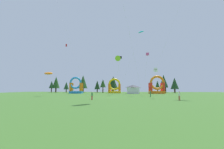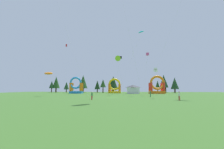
{
  "view_description": "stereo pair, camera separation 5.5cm",
  "coord_description": "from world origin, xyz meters",
  "px_view_note": "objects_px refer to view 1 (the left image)",
  "views": [
    {
      "loc": [
        3.36,
        -39.41,
        2.21
      ],
      "look_at": [
        0.0,
        6.1,
        6.28
      ],
      "focal_mm": 24.98,
      "sensor_mm": 36.0,
      "label": 1
    },
    {
      "loc": [
        3.41,
        -39.41,
        2.21
      ],
      "look_at": [
        0.0,
        6.1,
        6.28
      ],
      "focal_mm": 24.98,
      "sensor_mm": 36.0,
      "label": 2
    }
  ],
  "objects_px": {
    "kite_white_box": "(156,70)",
    "person_near_camera": "(150,93)",
    "kite_lime_delta": "(117,59)",
    "kite_red_box": "(66,46)",
    "inflatable_red_slide": "(114,88)",
    "kite_pink_box": "(147,54)",
    "festival_tent": "(133,89)",
    "kite_black_box": "(120,58)",
    "person_left_edge": "(179,95)",
    "inflatable_yellow_castle": "(76,87)",
    "kite_orange_parafoil": "(48,73)",
    "person_far_side": "(92,95)",
    "inflatable_blue_arch": "(157,87)",
    "kite_cyan_parafoil": "(141,32)"
  },
  "relations": [
    {
      "from": "person_left_edge",
      "to": "kite_white_box",
      "type": "bearing_deg",
      "value": 147.4
    },
    {
      "from": "person_left_edge",
      "to": "inflatable_blue_arch",
      "type": "height_order",
      "value": "inflatable_blue_arch"
    },
    {
      "from": "person_near_camera",
      "to": "inflatable_red_slide",
      "type": "xyz_separation_m",
      "value": [
        -11.03,
        32.23,
        1.46
      ]
    },
    {
      "from": "kite_pink_box",
      "to": "kite_black_box",
      "type": "distance_m",
      "value": 14.52
    },
    {
      "from": "kite_cyan_parafoil",
      "to": "inflatable_red_slide",
      "type": "relative_size",
      "value": 3.2
    },
    {
      "from": "festival_tent",
      "to": "kite_white_box",
      "type": "bearing_deg",
      "value": -83.52
    },
    {
      "from": "kite_orange_parafoil",
      "to": "inflatable_yellow_castle",
      "type": "xyz_separation_m",
      "value": [
        0.86,
        23.88,
        -3.83
      ]
    },
    {
      "from": "kite_white_box",
      "to": "person_near_camera",
      "type": "height_order",
      "value": "kite_white_box"
    },
    {
      "from": "kite_pink_box",
      "to": "inflatable_red_slide",
      "type": "xyz_separation_m",
      "value": [
        -12.08,
        21.99,
        -10.86
      ]
    },
    {
      "from": "person_near_camera",
      "to": "inflatable_blue_arch",
      "type": "distance_m",
      "value": 27.66
    },
    {
      "from": "inflatable_red_slide",
      "to": "kite_pink_box",
      "type": "bearing_deg",
      "value": -61.22
    },
    {
      "from": "inflatable_yellow_castle",
      "to": "kite_pink_box",
      "type": "bearing_deg",
      "value": -30.07
    },
    {
      "from": "kite_red_box",
      "to": "kite_orange_parafoil",
      "type": "xyz_separation_m",
      "value": [
        4.18,
        -24.3,
        -15.11
      ]
    },
    {
      "from": "kite_lime_delta",
      "to": "inflatable_yellow_castle",
      "type": "relative_size",
      "value": 1.79
    },
    {
      "from": "person_left_edge",
      "to": "festival_tent",
      "type": "bearing_deg",
      "value": 132.24
    },
    {
      "from": "kite_cyan_parafoil",
      "to": "person_left_edge",
      "type": "distance_m",
      "value": 30.56
    },
    {
      "from": "kite_red_box",
      "to": "inflatable_blue_arch",
      "type": "relative_size",
      "value": 2.92
    },
    {
      "from": "kite_white_box",
      "to": "person_near_camera",
      "type": "xyz_separation_m",
      "value": [
        -0.59,
        4.28,
        -5.45
      ]
    },
    {
      "from": "kite_orange_parafoil",
      "to": "kite_cyan_parafoil",
      "type": "distance_m",
      "value": 32.8
    },
    {
      "from": "kite_red_box",
      "to": "person_far_side",
      "type": "height_order",
      "value": "kite_red_box"
    },
    {
      "from": "kite_lime_delta",
      "to": "kite_white_box",
      "type": "xyz_separation_m",
      "value": [
        9.47,
        -14.47,
        -5.52
      ]
    },
    {
      "from": "kite_lime_delta",
      "to": "kite_orange_parafoil",
      "type": "height_order",
      "value": "kite_lime_delta"
    },
    {
      "from": "kite_pink_box",
      "to": "kite_red_box",
      "type": "bearing_deg",
      "value": 153.2
    },
    {
      "from": "kite_white_box",
      "to": "inflatable_red_slide",
      "type": "distance_m",
      "value": 38.52
    },
    {
      "from": "kite_lime_delta",
      "to": "kite_red_box",
      "type": "xyz_separation_m",
      "value": [
        -23.88,
        17.12,
        9.65
      ]
    },
    {
      "from": "kite_red_box",
      "to": "inflatable_blue_arch",
      "type": "height_order",
      "value": "kite_red_box"
    },
    {
      "from": "kite_cyan_parafoil",
      "to": "festival_tent",
      "type": "bearing_deg",
      "value": 98.63
    },
    {
      "from": "kite_lime_delta",
      "to": "kite_white_box",
      "type": "height_order",
      "value": "kite_lime_delta"
    },
    {
      "from": "kite_black_box",
      "to": "person_far_side",
      "type": "distance_m",
      "value": 34.89
    },
    {
      "from": "kite_cyan_parafoil",
      "to": "inflatable_yellow_castle",
      "type": "bearing_deg",
      "value": 150.8
    },
    {
      "from": "inflatable_yellow_castle",
      "to": "person_far_side",
      "type": "bearing_deg",
      "value": -68.32
    },
    {
      "from": "kite_lime_delta",
      "to": "kite_black_box",
      "type": "relative_size",
      "value": 0.86
    },
    {
      "from": "kite_lime_delta",
      "to": "kite_cyan_parafoil",
      "type": "bearing_deg",
      "value": 11.07
    },
    {
      "from": "kite_cyan_parafoil",
      "to": "inflatable_red_slide",
      "type": "height_order",
      "value": "kite_cyan_parafoil"
    },
    {
      "from": "kite_white_box",
      "to": "inflatable_red_slide",
      "type": "xyz_separation_m",
      "value": [
        -11.62,
        36.5,
        -3.99
      ]
    },
    {
      "from": "kite_lime_delta",
      "to": "person_left_edge",
      "type": "bearing_deg",
      "value": -59.13
    },
    {
      "from": "kite_orange_parafoil",
      "to": "festival_tent",
      "type": "distance_m",
      "value": 34.76
    },
    {
      "from": "person_far_side",
      "to": "person_left_edge",
      "type": "bearing_deg",
      "value": -154.57
    },
    {
      "from": "kite_orange_parafoil",
      "to": "inflatable_red_slide",
      "type": "bearing_deg",
      "value": 59.02
    },
    {
      "from": "person_far_side",
      "to": "inflatable_blue_arch",
      "type": "height_order",
      "value": "inflatable_blue_arch"
    },
    {
      "from": "person_left_edge",
      "to": "festival_tent",
      "type": "relative_size",
      "value": 0.33
    },
    {
      "from": "kite_lime_delta",
      "to": "kite_black_box",
      "type": "height_order",
      "value": "kite_black_box"
    },
    {
      "from": "inflatable_blue_arch",
      "to": "festival_tent",
      "type": "bearing_deg",
      "value": -175.73
    },
    {
      "from": "kite_red_box",
      "to": "inflatable_blue_arch",
      "type": "bearing_deg",
      "value": -0.96
    },
    {
      "from": "person_near_camera",
      "to": "inflatable_blue_arch",
      "type": "bearing_deg",
      "value": -154.9
    },
    {
      "from": "person_left_edge",
      "to": "inflatable_red_slide",
      "type": "relative_size",
      "value": 0.24
    },
    {
      "from": "kite_orange_parafoil",
      "to": "person_near_camera",
      "type": "height_order",
      "value": "kite_orange_parafoil"
    },
    {
      "from": "kite_red_box",
      "to": "kite_cyan_parafoil",
      "type": "xyz_separation_m",
      "value": [
        32.06,
        -15.52,
        -0.22
      ]
    },
    {
      "from": "kite_black_box",
      "to": "kite_orange_parafoil",
      "type": "bearing_deg",
      "value": -138.02
    },
    {
      "from": "kite_white_box",
      "to": "person_near_camera",
      "type": "relative_size",
      "value": 3.94
    }
  ]
}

